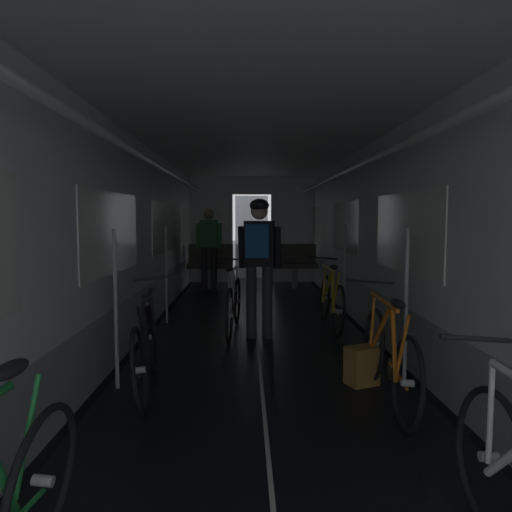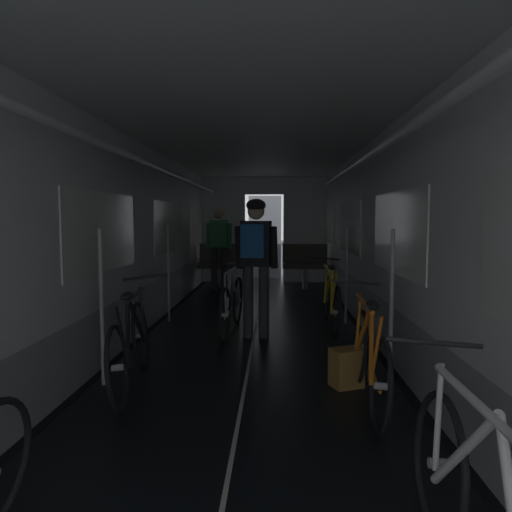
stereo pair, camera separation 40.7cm
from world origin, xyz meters
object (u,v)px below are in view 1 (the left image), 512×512
object	(u,v)px
bench_seat_far_right	(294,261)
backpack_on_floor	(362,366)
bicycle_orange	(388,355)
bench_seat_far_left	(210,262)
person_cyclist_aisle	(259,252)
bicycle_silver_in_aisle	(233,304)
person_standing_near_bench	(209,244)
bicycle_yellow	(331,300)
bicycle_black	(146,346)

from	to	relation	value
bench_seat_far_right	backpack_on_floor	xyz separation A→B (m)	(0.00, -5.93, -0.40)
bicycle_orange	bench_seat_far_left	bearing A→B (deg)	106.82
bench_seat_far_left	backpack_on_floor	distance (m)	6.21
person_cyclist_aisle	bicycle_silver_in_aisle	bearing A→B (deg)	140.76
bicycle_orange	person_standing_near_bench	xyz separation A→B (m)	(-1.91, 5.95, 0.59)
bench_seat_far_right	bicycle_yellow	bearing A→B (deg)	-88.28
bicycle_yellow	bicycle_black	bearing A→B (deg)	-132.02
bicycle_orange	bicycle_silver_in_aisle	bearing A→B (deg)	119.37
bicycle_silver_in_aisle	bicycle_yellow	bearing A→B (deg)	9.69
bicycle_yellow	person_cyclist_aisle	xyz separation A→B (m)	(-0.99, -0.49, 0.69)
bench_seat_far_right	bicycle_silver_in_aisle	bearing A→B (deg)	-106.69
person_standing_near_bench	backpack_on_floor	size ratio (longest dim) A/B	4.96
bicycle_silver_in_aisle	person_standing_near_bench	xyz separation A→B (m)	(-0.60, 3.62, 0.59)
bench_seat_far_left	bicycle_orange	xyz separation A→B (m)	(1.91, -6.33, -0.18)
bicycle_orange	backpack_on_floor	bearing A→B (deg)	105.46
person_cyclist_aisle	backpack_on_floor	world-z (taller)	person_cyclist_aisle
bicycle_black	backpack_on_floor	size ratio (longest dim) A/B	4.97
bench_seat_far_left	person_cyclist_aisle	distance (m)	4.39
person_standing_near_bench	backpack_on_floor	xyz separation A→B (m)	(1.80, -5.55, -0.81)
bicycle_yellow	bicycle_orange	bearing A→B (deg)	-89.98
bicycle_black	person_cyclist_aisle	bearing A→B (deg)	59.50
bicycle_orange	person_standing_near_bench	bearing A→B (deg)	107.80
bicycle_orange	person_cyclist_aisle	distance (m)	2.39
person_cyclist_aisle	person_standing_near_bench	bearing A→B (deg)	103.38
backpack_on_floor	person_standing_near_bench	bearing A→B (deg)	107.96
person_standing_near_bench	bicycle_yellow	bearing A→B (deg)	-60.65
bench_seat_far_left	person_cyclist_aisle	world-z (taller)	person_cyclist_aisle
bench_seat_far_left	person_standing_near_bench	bearing A→B (deg)	-89.59
bench_seat_far_right	bicycle_orange	bearing A→B (deg)	-88.97
person_standing_near_bench	bicycle_orange	bearing A→B (deg)	-72.20
bicycle_silver_in_aisle	backpack_on_floor	world-z (taller)	bicycle_silver_in_aisle
person_cyclist_aisle	bicycle_black	bearing A→B (deg)	-120.50
person_standing_near_bench	backpack_on_floor	world-z (taller)	person_standing_near_bench
bench_seat_far_right	bicycle_silver_in_aisle	distance (m)	4.18
backpack_on_floor	bench_seat_far_right	bearing A→B (deg)	90.03
bicycle_orange	backpack_on_floor	size ratio (longest dim) A/B	4.98
bench_seat_far_right	bicycle_yellow	size ratio (longest dim) A/B	0.58
bicycle_yellow	backpack_on_floor	distance (m)	2.17
bench_seat_far_left	bicycle_silver_in_aisle	size ratio (longest dim) A/B	0.58
bicycle_yellow	bicycle_black	size ratio (longest dim) A/B	1.00
bench_seat_far_left	bicycle_yellow	xyz separation A→B (m)	(1.91, -3.77, -0.18)
bench_seat_far_right	bicycle_black	size ratio (longest dim) A/B	0.58
bicycle_orange	backpack_on_floor	world-z (taller)	bicycle_orange
bench_seat_far_left	person_standing_near_bench	xyz separation A→B (m)	(0.00, -0.38, 0.41)
bicycle_yellow	backpack_on_floor	bearing A→B (deg)	-92.93
bicycle_silver_in_aisle	bicycle_orange	bearing A→B (deg)	-60.63
bicycle_silver_in_aisle	person_standing_near_bench	bearing A→B (deg)	99.39
bicycle_orange	bicycle_black	bearing A→B (deg)	171.01
bench_seat_far_right	person_cyclist_aisle	bearing A→B (deg)	-101.57
bench_seat_far_right	bicycle_silver_in_aisle	world-z (taller)	bench_seat_far_right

